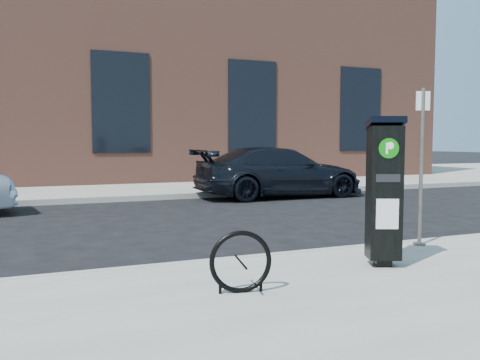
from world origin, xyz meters
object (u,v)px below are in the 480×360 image
parking_kiosk (384,190)px  sign_pole (421,168)px  car_dark (279,172)px  bike_rack (241,262)px

parking_kiosk → sign_pole: (1.29, 0.81, 0.20)m
sign_pole → car_dark: bearing=99.3°
sign_pole → bike_rack: (-3.30, -1.16, -0.82)m
sign_pole → car_dark: 7.89m
bike_rack → car_dark: 10.14m
car_dark → bike_rack: bearing=151.5°
sign_pole → parking_kiosk: bearing=-126.7°
parking_kiosk → sign_pole: sign_pole is taller
bike_rack → car_dark: (4.93, 8.86, 0.28)m
parking_kiosk → car_dark: parking_kiosk is taller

